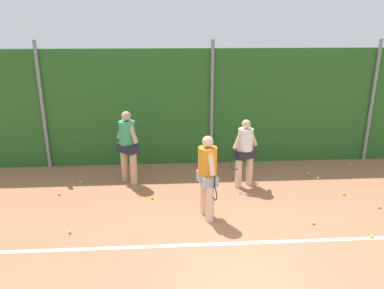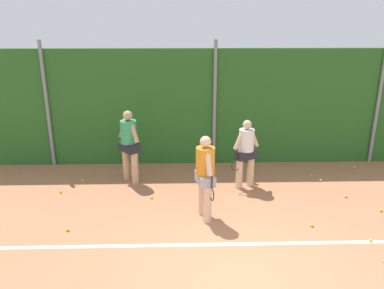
{
  "view_description": "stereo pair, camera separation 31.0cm",
  "coord_description": "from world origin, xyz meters",
  "px_view_note": "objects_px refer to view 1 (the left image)",
  "views": [
    {
      "loc": [
        -1.24,
        -4.91,
        3.93
      ],
      "look_at": [
        -0.7,
        3.26,
        1.26
      ],
      "focal_mm": 34.48,
      "sensor_mm": 36.0,
      "label": 1
    },
    {
      "loc": [
        -0.93,
        -4.93,
        3.93
      ],
      "look_at": [
        -0.7,
        3.26,
        1.26
      ],
      "focal_mm": 34.48,
      "sensor_mm": 36.0,
      "label": 2
    }
  ],
  "objects_px": {
    "player_foreground_near": "(207,173)",
    "player_midcourt": "(245,150)",
    "tennis_ball_5": "(313,223)",
    "tennis_ball_9": "(152,198)",
    "player_backcourt_far": "(128,143)",
    "tennis_ball_1": "(318,178)",
    "tennis_ball_2": "(344,194)",
    "tennis_ball_8": "(379,207)",
    "tennis_ball_6": "(59,194)",
    "tennis_ball_13": "(349,165)",
    "tennis_ball_3": "(70,232)",
    "tennis_ball_4": "(80,182)",
    "tennis_ball_0": "(372,236)",
    "tennis_ball_10": "(308,173)"
  },
  "relations": [
    {
      "from": "player_foreground_near",
      "to": "tennis_ball_4",
      "type": "height_order",
      "value": "player_foreground_near"
    },
    {
      "from": "tennis_ball_1",
      "to": "tennis_ball_3",
      "type": "distance_m",
      "value": 6.37
    },
    {
      "from": "tennis_ball_2",
      "to": "player_midcourt",
      "type": "bearing_deg",
      "value": 163.07
    },
    {
      "from": "player_midcourt",
      "to": "tennis_ball_6",
      "type": "distance_m",
      "value": 4.66
    },
    {
      "from": "tennis_ball_4",
      "to": "tennis_ball_9",
      "type": "distance_m",
      "value": 2.15
    },
    {
      "from": "player_midcourt",
      "to": "tennis_ball_6",
      "type": "bearing_deg",
      "value": -20.58
    },
    {
      "from": "tennis_ball_1",
      "to": "tennis_ball_2",
      "type": "xyz_separation_m",
      "value": [
        0.26,
        -0.97,
        0.0
      ]
    },
    {
      "from": "player_midcourt",
      "to": "tennis_ball_5",
      "type": "xyz_separation_m",
      "value": [
        1.06,
        -2.0,
        -0.94
      ]
    },
    {
      "from": "tennis_ball_5",
      "to": "tennis_ball_6",
      "type": "distance_m",
      "value": 5.89
    },
    {
      "from": "tennis_ball_10",
      "to": "tennis_ball_5",
      "type": "bearing_deg",
      "value": -108.45
    },
    {
      "from": "player_foreground_near",
      "to": "player_midcourt",
      "type": "bearing_deg",
      "value": 131.69
    },
    {
      "from": "tennis_ball_3",
      "to": "tennis_ball_9",
      "type": "bearing_deg",
      "value": 41.68
    },
    {
      "from": "player_midcourt",
      "to": "tennis_ball_2",
      "type": "distance_m",
      "value": 2.6
    },
    {
      "from": "tennis_ball_1",
      "to": "tennis_ball_9",
      "type": "distance_m",
      "value": 4.46
    },
    {
      "from": "player_midcourt",
      "to": "tennis_ball_3",
      "type": "xyz_separation_m",
      "value": [
        -3.88,
        -2.03,
        -0.94
      ]
    },
    {
      "from": "player_foreground_near",
      "to": "tennis_ball_2",
      "type": "bearing_deg",
      "value": 90.98
    },
    {
      "from": "tennis_ball_1",
      "to": "tennis_ball_8",
      "type": "relative_size",
      "value": 1.0
    },
    {
      "from": "player_foreground_near",
      "to": "tennis_ball_1",
      "type": "xyz_separation_m",
      "value": [
        3.17,
        1.82,
        -0.99
      ]
    },
    {
      "from": "tennis_ball_3",
      "to": "tennis_ball_13",
      "type": "xyz_separation_m",
      "value": [
        7.23,
        3.15,
        0.0
      ]
    },
    {
      "from": "tennis_ball_4",
      "to": "tennis_ball_6",
      "type": "height_order",
      "value": "same"
    },
    {
      "from": "tennis_ball_0",
      "to": "tennis_ball_9",
      "type": "height_order",
      "value": "same"
    },
    {
      "from": "tennis_ball_2",
      "to": "tennis_ball_13",
      "type": "bearing_deg",
      "value": 60.8
    },
    {
      "from": "tennis_ball_6",
      "to": "tennis_ball_9",
      "type": "distance_m",
      "value": 2.28
    },
    {
      "from": "player_midcourt",
      "to": "tennis_ball_6",
      "type": "xyz_separation_m",
      "value": [
        -4.56,
        -0.26,
        -0.94
      ]
    },
    {
      "from": "tennis_ball_1",
      "to": "player_foreground_near",
      "type": "bearing_deg",
      "value": -150.08
    },
    {
      "from": "tennis_ball_1",
      "to": "tennis_ball_3",
      "type": "bearing_deg",
      "value": -158.89
    },
    {
      "from": "tennis_ball_2",
      "to": "tennis_ball_9",
      "type": "relative_size",
      "value": 1.0
    },
    {
      "from": "tennis_ball_10",
      "to": "tennis_ball_3",
      "type": "bearing_deg",
      "value": -155.59
    },
    {
      "from": "player_foreground_near",
      "to": "tennis_ball_5",
      "type": "height_order",
      "value": "player_foreground_near"
    },
    {
      "from": "tennis_ball_10",
      "to": "tennis_ball_13",
      "type": "xyz_separation_m",
      "value": [
        1.41,
        0.51,
        0.0
      ]
    },
    {
      "from": "player_backcourt_far",
      "to": "tennis_ball_5",
      "type": "height_order",
      "value": "player_backcourt_far"
    },
    {
      "from": "player_foreground_near",
      "to": "tennis_ball_10",
      "type": "height_order",
      "value": "player_foreground_near"
    },
    {
      "from": "tennis_ball_5",
      "to": "tennis_ball_9",
      "type": "bearing_deg",
      "value": 157.93
    },
    {
      "from": "tennis_ball_0",
      "to": "tennis_ball_13",
      "type": "height_order",
      "value": "same"
    },
    {
      "from": "tennis_ball_2",
      "to": "tennis_ball_6",
      "type": "distance_m",
      "value": 6.9
    },
    {
      "from": "tennis_ball_3",
      "to": "tennis_ball_5",
      "type": "xyz_separation_m",
      "value": [
        4.94,
        0.03,
        0.0
      ]
    },
    {
      "from": "tennis_ball_0",
      "to": "tennis_ball_6",
      "type": "xyz_separation_m",
      "value": [
        -6.55,
        2.32,
        0.0
      ]
    },
    {
      "from": "tennis_ball_4",
      "to": "tennis_ball_5",
      "type": "relative_size",
      "value": 1.0
    },
    {
      "from": "tennis_ball_5",
      "to": "player_backcourt_far",
      "type": "bearing_deg",
      "value": 148.59
    },
    {
      "from": "tennis_ball_13",
      "to": "player_backcourt_far",
      "type": "bearing_deg",
      "value": -173.74
    },
    {
      "from": "tennis_ball_2",
      "to": "tennis_ball_3",
      "type": "distance_m",
      "value": 6.34
    },
    {
      "from": "player_backcourt_far",
      "to": "tennis_ball_2",
      "type": "bearing_deg",
      "value": 33.49
    },
    {
      "from": "player_midcourt",
      "to": "tennis_ball_1",
      "type": "xyz_separation_m",
      "value": [
        2.06,
        0.26,
        -0.94
      ]
    },
    {
      "from": "tennis_ball_13",
      "to": "tennis_ball_3",
      "type": "bearing_deg",
      "value": -156.42
    },
    {
      "from": "tennis_ball_1",
      "to": "tennis_ball_13",
      "type": "bearing_deg",
      "value": 33.79
    },
    {
      "from": "tennis_ball_3",
      "to": "player_backcourt_far",
      "type": "bearing_deg",
      "value": 68.9
    },
    {
      "from": "tennis_ball_10",
      "to": "tennis_ball_2",
      "type": "bearing_deg",
      "value": -73.58
    },
    {
      "from": "player_midcourt",
      "to": "tennis_ball_1",
      "type": "distance_m",
      "value": 2.28
    },
    {
      "from": "player_midcourt",
      "to": "tennis_ball_13",
      "type": "distance_m",
      "value": 3.65
    },
    {
      "from": "tennis_ball_5",
      "to": "tennis_ball_3",
      "type": "bearing_deg",
      "value": -179.68
    }
  ]
}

